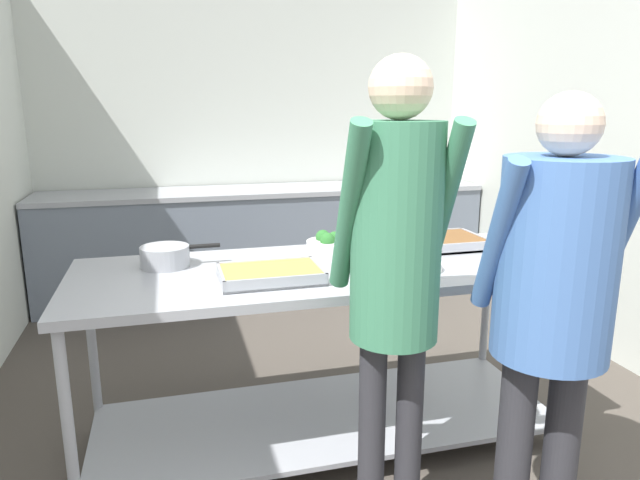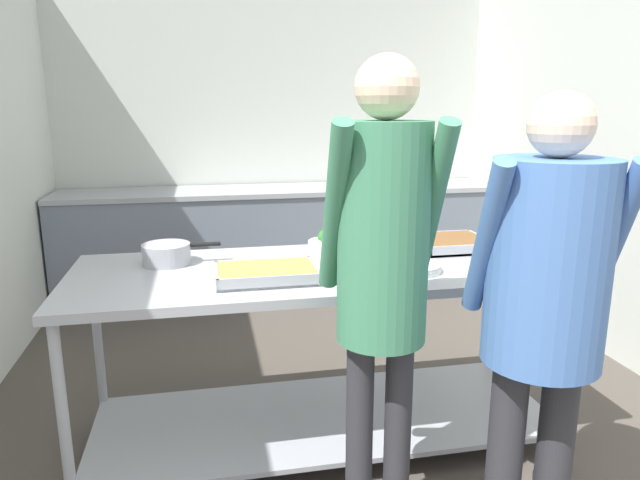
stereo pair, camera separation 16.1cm
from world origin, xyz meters
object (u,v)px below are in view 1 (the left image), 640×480
object	(u,v)px
plate_stack	(413,266)
guest_serving_right	(554,284)
sauce_pan	(165,256)
serving_tray_roast	(271,275)
guest_serving_left	(395,254)
serving_tray_vegetables	(446,242)
water_bottle	(404,171)
broccoli_bowl	(329,245)

from	to	relation	value
plate_stack	guest_serving_right	size ratio (longest dim) A/B	0.16
sauce_pan	guest_serving_right	distance (m)	1.65
sauce_pan	serving_tray_roast	xyz separation A→B (m)	(0.43, -0.34, -0.03)
serving_tray_roast	guest_serving_left	bearing A→B (deg)	-56.49
serving_tray_vegetables	serving_tray_roast	bearing A→B (deg)	-160.37
plate_stack	sauce_pan	bearing A→B (deg)	162.38
sauce_pan	water_bottle	bearing A→B (deg)	46.64
sauce_pan	guest_serving_left	distance (m)	1.16
sauce_pan	guest_serving_right	size ratio (longest dim) A/B	0.22
plate_stack	guest_serving_right	bearing A→B (deg)	-71.92
plate_stack	guest_serving_right	distance (m)	0.72
plate_stack	water_bottle	xyz separation A→B (m)	(1.07, 2.61, 0.11)
sauce_pan	water_bottle	distance (m)	3.12
water_bottle	guest_serving_right	bearing A→B (deg)	-104.49
guest_serving_left	guest_serving_right	distance (m)	0.56
serving_tray_roast	guest_serving_left	world-z (taller)	guest_serving_left
sauce_pan	serving_tray_roast	bearing A→B (deg)	-38.19
serving_tray_roast	guest_serving_left	distance (m)	0.65
serving_tray_roast	guest_serving_right	xyz separation A→B (m)	(0.87, -0.68, 0.10)
broccoli_bowl	water_bottle	bearing A→B (deg)	58.80
sauce_pan	broccoli_bowl	xyz separation A→B (m)	(0.79, 0.03, -0.01)
serving_tray_roast	water_bottle	distance (m)	3.12
guest_serving_left	guest_serving_right	xyz separation A→B (m)	(0.52, -0.16, -0.10)
serving_tray_roast	guest_serving_right	distance (m)	1.11
serving_tray_roast	broccoli_bowl	bearing A→B (deg)	45.59
serving_tray_roast	guest_serving_right	world-z (taller)	guest_serving_right
guest_serving_left	serving_tray_roast	bearing A→B (deg)	123.51
broccoli_bowl	plate_stack	bearing A→B (deg)	-52.83
broccoli_bowl	guest_serving_right	distance (m)	1.17
broccoli_bowl	plate_stack	size ratio (longest dim) A/B	0.90
serving_tray_vegetables	water_bottle	xyz separation A→B (m)	(0.72, 2.25, 0.10)
serving_tray_vegetables	guest_serving_right	bearing A→B (deg)	-97.03
plate_stack	guest_serving_left	xyz separation A→B (m)	(-0.30, -0.51, 0.21)
serving_tray_vegetables	water_bottle	size ratio (longest dim) A/B	1.60
plate_stack	serving_tray_vegetables	xyz separation A→B (m)	(0.35, 0.36, 0.01)
serving_tray_roast	plate_stack	size ratio (longest dim) A/B	1.64
sauce_pan	guest_serving_right	bearing A→B (deg)	-38.09
serving_tray_roast	serving_tray_vegetables	bearing A→B (deg)	19.63
serving_tray_roast	water_bottle	bearing A→B (deg)	56.63
water_bottle	serving_tray_vegetables	bearing A→B (deg)	-107.76
guest_serving_left	water_bottle	size ratio (longest dim) A/B	7.80
sauce_pan	water_bottle	world-z (taller)	water_bottle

